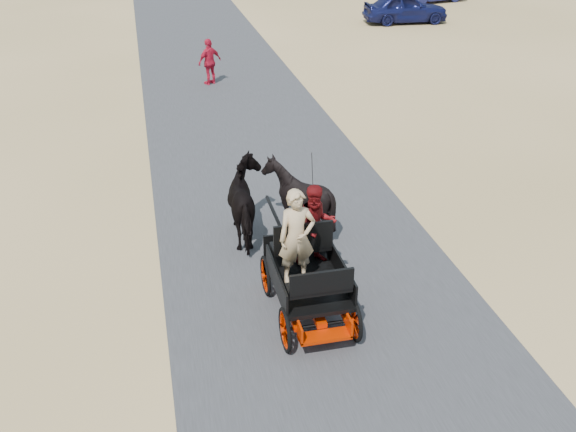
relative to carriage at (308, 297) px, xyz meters
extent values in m
plane|color=tan|center=(0.41, 0.93, -0.36)|extent=(140.00, 140.00, 0.00)
cube|color=#38383A|center=(0.41, 0.93, -0.35)|extent=(6.00, 140.00, 0.01)
imported|color=black|center=(-0.55, 3.00, 0.49)|extent=(0.91, 2.01, 1.70)
imported|color=black|center=(0.55, 3.00, 0.49)|extent=(1.37, 1.54, 1.70)
imported|color=tan|center=(-0.20, 0.05, 1.26)|extent=(0.66, 0.43, 1.80)
imported|color=#660C0F|center=(0.30, 0.60, 1.15)|extent=(0.77, 0.60, 1.58)
imported|color=red|center=(0.01, 14.78, 0.50)|extent=(1.08, 0.87, 1.73)
imported|color=navy|center=(11.47, 23.56, 0.39)|extent=(4.51, 2.06, 1.50)
camera|label=1|loc=(-2.52, -9.31, 6.92)|focal=40.00mm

